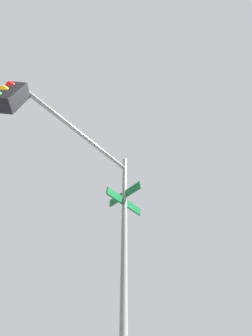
# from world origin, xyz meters

# --- Properties ---
(traffic_signal_near) EXTENTS (2.89, 2.52, 5.28)m
(traffic_signal_near) POSITION_xyz_m (-6.26, -5.89, 3.74)
(traffic_signal_near) COLOR slate
(traffic_signal_near) RESTS_ON ground_plane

